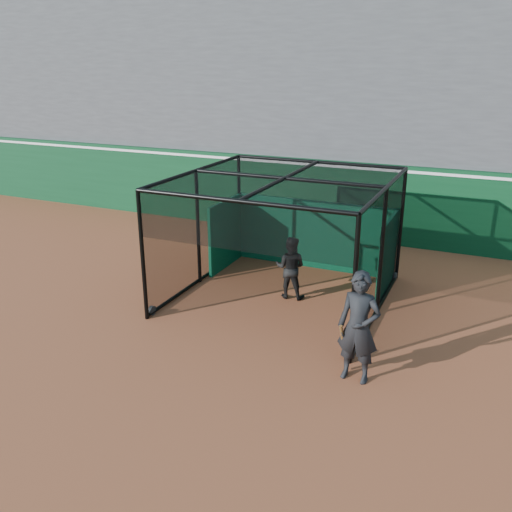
% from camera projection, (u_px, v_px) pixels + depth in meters
% --- Properties ---
extents(ground, '(120.00, 120.00, 0.00)m').
position_uv_depth(ground, '(171.00, 344.00, 11.04)').
color(ground, brown).
rests_on(ground, ground).
extents(outfield_wall, '(50.00, 0.50, 2.50)m').
position_uv_depth(outfield_wall, '(309.00, 195.00, 17.91)').
color(outfield_wall, '#0A3A1C').
rests_on(outfield_wall, ground).
extents(grandstand, '(50.00, 7.85, 8.95)m').
position_uv_depth(grandstand, '(345.00, 90.00, 20.08)').
color(grandstand, '#4C4C4F').
rests_on(grandstand, ground).
extents(batting_cage, '(4.73, 4.85, 2.93)m').
position_uv_depth(batting_cage, '(284.00, 240.00, 12.81)').
color(batting_cage, black).
rests_on(batting_cage, ground).
extents(batter, '(0.80, 0.66, 1.53)m').
position_uv_depth(batter, '(290.00, 267.00, 13.01)').
color(batter, black).
rests_on(batter, ground).
extents(on_deck_player, '(0.78, 0.54, 2.06)m').
position_uv_depth(on_deck_player, '(359.00, 328.00, 9.48)').
color(on_deck_player, black).
rests_on(on_deck_player, ground).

